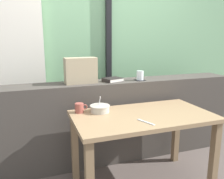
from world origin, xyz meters
The scene contains 12 objects.
outdoor_backdrop centered at (0.00, 1.24, 1.40)m, with size 4.80×0.08×2.80m, color #7AAD7F.
curtain_left_panel centered at (-0.95, 1.14, 1.25)m, with size 0.56×0.06×2.50m, color silver.
window_divider_post centered at (0.15, 1.17, 1.30)m, with size 0.07×0.05×2.60m, color black.
dark_console_ledge centered at (0.00, 0.55, 0.44)m, with size 2.80×0.33×0.89m, color #423D38.
breakfast_table centered at (0.06, -0.03, 0.59)m, with size 1.21×0.67×0.69m.
coaster_square centered at (0.28, 0.50, 0.89)m, with size 0.10×0.10×0.01m, color black.
juice_glass centered at (0.28, 0.50, 0.94)m, with size 0.08×0.08×0.10m.
closed_book centered at (-0.02, 0.53, 0.91)m, with size 0.23×0.20×0.04m.
throw_pillow centered at (-0.36, 0.55, 1.02)m, with size 0.32×0.14×0.26m, color tan.
soup_bowl centered at (-0.28, 0.16, 0.72)m, with size 0.18×0.18×0.15m.
fork_utensil centered at (-0.01, -0.22, 0.70)m, with size 0.02×0.17×0.01m, color silver.
ceramic_mug centered at (-0.45, 0.20, 0.73)m, with size 0.11×0.08×0.08m.
Camera 1 is at (-0.84, -1.78, 1.35)m, focal length 37.69 mm.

